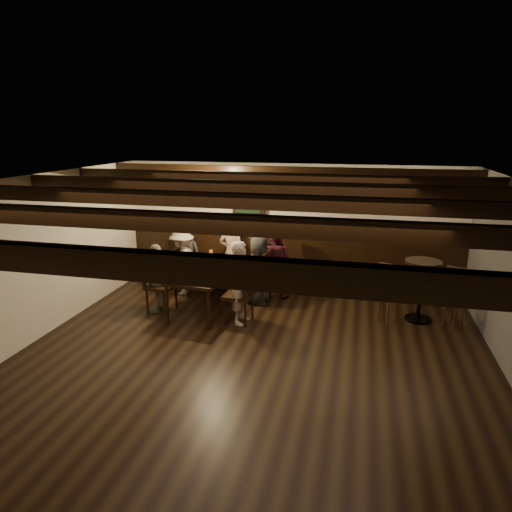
% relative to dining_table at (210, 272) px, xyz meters
% --- Properties ---
extents(room, '(7.00, 7.00, 7.00)m').
position_rel_dining_table_xyz_m(room, '(0.88, 0.16, 0.44)').
color(room, black).
rests_on(room, ground).
extents(dining_table, '(0.99, 1.91, 0.69)m').
position_rel_dining_table_xyz_m(dining_table, '(0.00, 0.00, 0.00)').
color(dining_table, black).
rests_on(dining_table, floor).
extents(chair_left_near, '(0.43, 0.43, 0.87)m').
position_rel_dining_table_xyz_m(chair_left_near, '(-0.67, 0.51, -0.37)').
color(chair_left_near, black).
rests_on(chair_left_near, floor).
extents(chair_left_far, '(0.48, 0.48, 0.96)m').
position_rel_dining_table_xyz_m(chair_left_far, '(-0.76, -0.38, -0.34)').
color(chair_left_far, black).
rests_on(chair_left_far, floor).
extents(chair_right_near, '(0.48, 0.48, 0.96)m').
position_rel_dining_table_xyz_m(chair_right_near, '(0.76, 0.38, -0.34)').
color(chair_right_near, black).
rests_on(chair_right_near, floor).
extents(chair_right_far, '(0.48, 0.48, 0.96)m').
position_rel_dining_table_xyz_m(chair_right_far, '(0.68, -0.51, -0.34)').
color(chair_right_far, black).
rests_on(chair_right_far, floor).
extents(person_bench_left, '(0.66, 0.46, 1.27)m').
position_rel_dining_table_xyz_m(person_bench_left, '(-0.81, 0.98, 0.00)').
color(person_bench_left, '#29282B').
rests_on(person_bench_left, floor).
extents(person_bench_centre, '(0.54, 0.38, 1.41)m').
position_rel_dining_table_xyz_m(person_bench_centre, '(0.10, 1.05, 0.07)').
color(person_bench_centre, gray).
rests_on(person_bench_centre, floor).
extents(person_bench_right, '(0.69, 0.56, 1.34)m').
position_rel_dining_table_xyz_m(person_bench_right, '(0.98, 0.81, 0.03)').
color(person_bench_right, '#4F1B28').
rests_on(person_bench_right, floor).
extents(person_left_near, '(0.54, 0.85, 1.25)m').
position_rel_dining_table_xyz_m(person_left_near, '(-0.71, 0.52, -0.01)').
color(person_left_near, '#AB9E91').
rests_on(person_left_near, floor).
extents(person_left_far, '(0.35, 0.72, 1.19)m').
position_rel_dining_table_xyz_m(person_left_far, '(-0.79, -0.38, -0.04)').
color(person_left_far, gray).
rests_on(person_left_far, floor).
extents(person_right_near, '(0.44, 0.63, 1.23)m').
position_rel_dining_table_xyz_m(person_right_near, '(0.79, 0.38, -0.02)').
color(person_right_near, '#252628').
rests_on(person_right_near, floor).
extents(person_right_far, '(0.37, 0.52, 1.35)m').
position_rel_dining_table_xyz_m(person_right_far, '(0.71, -0.52, 0.04)').
color(person_right_far, '#BCAA9F').
rests_on(person_right_far, floor).
extents(pint_a, '(0.07, 0.07, 0.14)m').
position_rel_dining_table_xyz_m(pint_a, '(-0.21, 0.72, 0.13)').
color(pint_a, '#BF7219').
rests_on(pint_a, dining_table).
extents(pint_b, '(0.07, 0.07, 0.14)m').
position_rel_dining_table_xyz_m(pint_b, '(0.31, 0.62, 0.13)').
color(pint_b, '#BF7219').
rests_on(pint_b, dining_table).
extents(pint_c, '(0.07, 0.07, 0.14)m').
position_rel_dining_table_xyz_m(pint_c, '(-0.29, 0.13, 0.13)').
color(pint_c, '#BF7219').
rests_on(pint_c, dining_table).
extents(pint_d, '(0.07, 0.07, 0.14)m').
position_rel_dining_table_xyz_m(pint_d, '(0.32, 0.17, 0.13)').
color(pint_d, silver).
rests_on(pint_d, dining_table).
extents(pint_e, '(0.07, 0.07, 0.14)m').
position_rel_dining_table_xyz_m(pint_e, '(-0.26, -0.43, 0.13)').
color(pint_e, '#BF7219').
rests_on(pint_e, dining_table).
extents(pint_f, '(0.07, 0.07, 0.14)m').
position_rel_dining_table_xyz_m(pint_f, '(0.15, -0.57, 0.13)').
color(pint_f, silver).
rests_on(pint_f, dining_table).
extents(pint_g, '(0.07, 0.07, 0.14)m').
position_rel_dining_table_xyz_m(pint_g, '(-0.02, -0.80, 0.13)').
color(pint_g, '#BF7219').
rests_on(pint_g, dining_table).
extents(plate_near, '(0.24, 0.24, 0.01)m').
position_rel_dining_table_xyz_m(plate_near, '(-0.21, -0.68, 0.06)').
color(plate_near, white).
rests_on(plate_near, dining_table).
extents(plate_far, '(0.24, 0.24, 0.01)m').
position_rel_dining_table_xyz_m(plate_far, '(0.15, -0.32, 0.06)').
color(plate_far, white).
rests_on(plate_far, dining_table).
extents(condiment_caddy, '(0.15, 0.10, 0.12)m').
position_rel_dining_table_xyz_m(condiment_caddy, '(-0.00, -0.05, 0.12)').
color(condiment_caddy, black).
rests_on(condiment_caddy, dining_table).
extents(candle, '(0.05, 0.05, 0.05)m').
position_rel_dining_table_xyz_m(candle, '(0.15, 0.29, 0.08)').
color(candle, beige).
rests_on(candle, dining_table).
extents(high_top_table, '(0.57, 0.57, 1.01)m').
position_rel_dining_table_xyz_m(high_top_table, '(3.50, 0.23, 0.03)').
color(high_top_table, black).
rests_on(high_top_table, floor).
extents(bar_stool_left, '(0.35, 0.37, 1.02)m').
position_rel_dining_table_xyz_m(bar_stool_left, '(2.99, 0.03, -0.25)').
color(bar_stool_left, '#361D11').
rests_on(bar_stool_left, floor).
extents(bar_stool_right, '(0.36, 0.37, 1.02)m').
position_rel_dining_table_xyz_m(bar_stool_right, '(3.99, 0.08, -0.25)').
color(bar_stool_right, '#361D11').
rests_on(bar_stool_right, floor).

